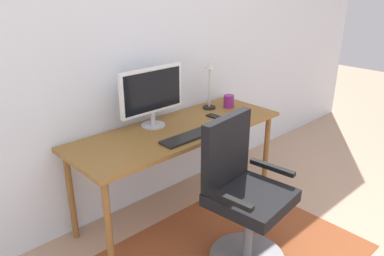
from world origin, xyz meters
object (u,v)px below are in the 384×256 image
at_px(keyboard, 188,137).
at_px(computer_mouse, 215,125).
at_px(monitor, 152,93).
at_px(cell_phone, 215,117).
at_px(desk, 179,136).
at_px(office_chair, 243,204).
at_px(desk_lamp, 210,78).
at_px(coffee_cup, 229,101).

height_order(keyboard, computer_mouse, computer_mouse).
height_order(monitor, cell_phone, monitor).
bearing_deg(computer_mouse, monitor, 132.86).
bearing_deg(desk, computer_mouse, -41.22).
bearing_deg(computer_mouse, office_chair, -118.86).
xyz_separation_m(monitor, desk_lamp, (0.60, 0.00, 0.01)).
xyz_separation_m(keyboard, desk_lamp, (0.56, 0.35, 0.26)).
height_order(keyboard, desk_lamp, desk_lamp).
bearing_deg(coffee_cup, office_chair, -132.75).
height_order(desk, computer_mouse, computer_mouse).
bearing_deg(coffee_cup, cell_phone, -160.95).
height_order(desk, keyboard, keyboard).
bearing_deg(office_chair, monitor, 84.78).
bearing_deg(coffee_cup, desk_lamp, 145.44).
bearing_deg(desk_lamp, monitor, -179.72).
distance_m(keyboard, cell_phone, 0.47).
distance_m(coffee_cup, desk_lamp, 0.27).
height_order(keyboard, office_chair, office_chair).
xyz_separation_m(monitor, office_chair, (0.02, -0.87, -0.54)).
bearing_deg(computer_mouse, coffee_cup, 29.98).
height_order(cell_phone, desk_lamp, desk_lamp).
bearing_deg(desk, desk_lamp, 18.76).
distance_m(computer_mouse, cell_phone, 0.22).
distance_m(desk, monitor, 0.38).
xyz_separation_m(desk, computer_mouse, (0.20, -0.18, 0.08)).
relative_size(monitor, office_chair, 0.55).
distance_m(monitor, cell_phone, 0.57).
relative_size(monitor, coffee_cup, 4.98).
bearing_deg(office_chair, computer_mouse, 54.54).
bearing_deg(desk, keyboard, -111.96).
height_order(monitor, coffee_cup, monitor).
relative_size(coffee_cup, desk_lamp, 0.27).
bearing_deg(desk, coffee_cup, 6.33).
height_order(monitor, office_chair, monitor).
bearing_deg(cell_phone, office_chair, -126.29).
relative_size(computer_mouse, cell_phone, 0.74).
xyz_separation_m(computer_mouse, desk_lamp, (0.29, 0.34, 0.25)).
relative_size(keyboard, computer_mouse, 4.13).
height_order(desk, coffee_cup, coffee_cup).
relative_size(cell_phone, desk_lamp, 0.35).
xyz_separation_m(keyboard, computer_mouse, (0.28, 0.01, 0.01)).
relative_size(keyboard, office_chair, 0.44).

